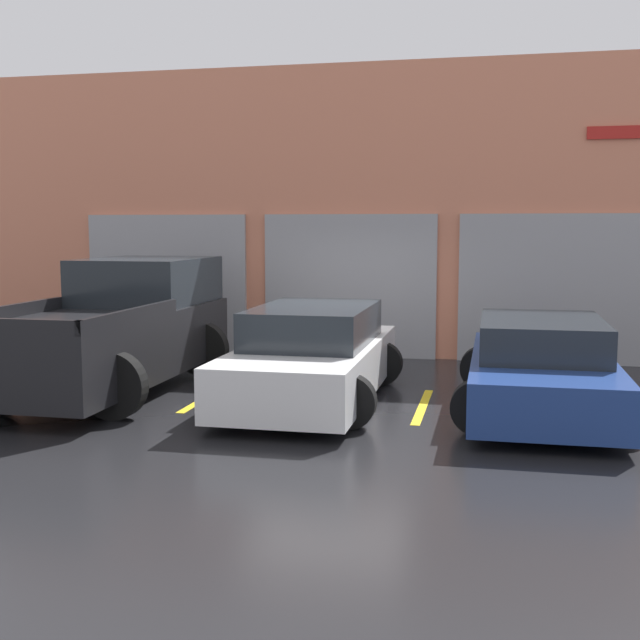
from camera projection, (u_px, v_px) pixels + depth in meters
ground_plane at (328, 387)px, 12.35m from camera, size 28.00×28.00×0.00m
shophouse_building at (363, 215)px, 15.23m from camera, size 16.12×0.68×5.46m
pickup_truck at (118, 329)px, 12.18m from camera, size 2.61×5.13×1.94m
sedan_white at (313, 357)px, 11.28m from camera, size 2.22×4.53×1.34m
sedan_side at (541, 368)px, 10.63m from camera, size 2.23×4.38×1.24m
parking_stripe_far_left at (17, 387)px, 12.31m from camera, size 0.12×2.20×0.01m
parking_stripe_left at (209, 396)px, 11.66m from camera, size 0.12×2.20×0.01m
parking_stripe_centre at (423, 406)px, 11.00m from camera, size 0.12×2.20×0.01m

